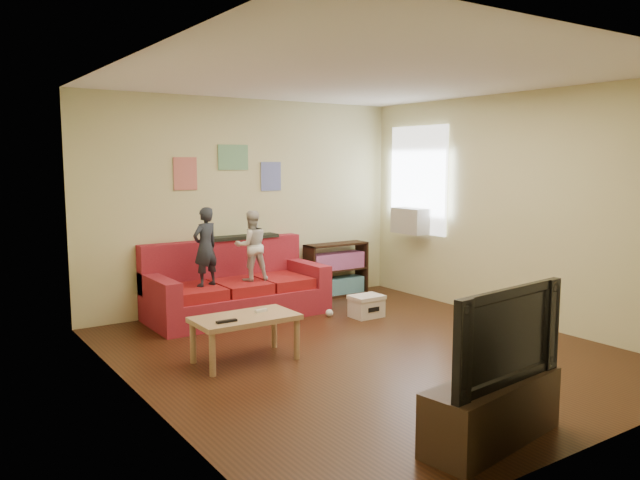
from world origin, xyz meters
TOP-DOWN VIEW (x-y plane):
  - room_shell at (0.00, 0.00)m, footprint 4.52×5.02m
  - sofa at (-0.41, 2.07)m, footprint 2.16×0.99m
  - child_a at (-0.86, 1.90)m, footprint 0.39×0.31m
  - child_b at (-0.26, 1.90)m, footprint 0.46×0.39m
  - coffee_table at (-1.12, 0.42)m, footprint 0.98×0.54m
  - remote at (-1.37, 0.30)m, footprint 0.20×0.06m
  - game_controller at (-0.92, 0.47)m, footprint 0.14×0.06m
  - bookshelf at (1.29, 2.30)m, footprint 0.94×0.28m
  - window at (2.22, 1.65)m, footprint 0.04×1.08m
  - ac_unit at (2.10, 1.65)m, footprint 0.28×0.55m
  - artwork_left at (-0.85, 2.48)m, footprint 0.30×0.01m
  - artwork_center at (-0.20, 2.48)m, footprint 0.42×0.01m
  - artwork_right at (0.35, 2.48)m, footprint 0.30×0.01m
  - file_box at (0.89, 1.10)m, footprint 0.39×0.30m
  - tv_stand at (-0.53, -2.07)m, footprint 1.21×0.56m
  - television at (-0.53, -2.07)m, footprint 1.14×0.27m
  - tissue at (0.52, 1.36)m, footprint 0.11×0.11m

SIDE VIEW (x-z plane):
  - tissue at x=0.52m, z-range 0.00..0.09m
  - file_box at x=0.89m, z-range 0.00..0.27m
  - tv_stand at x=-0.53m, z-range 0.00..0.44m
  - sofa at x=-0.41m, z-range -0.16..0.80m
  - bookshelf at x=1.29m, z-range -0.04..0.71m
  - coffee_table at x=-1.12m, z-range 0.16..0.60m
  - remote at x=-1.37m, z-range 0.44..0.46m
  - game_controller at x=-0.92m, z-range 0.44..0.47m
  - television at x=-0.53m, z-range 0.44..1.09m
  - child_b at x=-0.26m, z-range 0.45..1.31m
  - child_a at x=-0.86m, z-range 0.45..1.38m
  - ac_unit at x=2.10m, z-range 0.91..1.26m
  - room_shell at x=0.00m, z-range -0.01..2.71m
  - window at x=2.22m, z-range 0.90..2.38m
  - artwork_right at x=0.35m, z-range 1.51..1.89m
  - artwork_left at x=-0.85m, z-range 1.55..1.95m
  - artwork_center at x=-0.20m, z-range 1.79..2.11m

